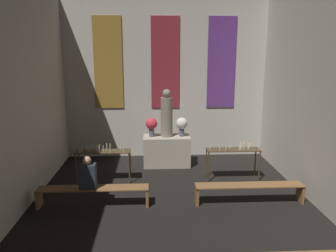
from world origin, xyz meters
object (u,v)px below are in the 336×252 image
altar (167,151)px  pew_back_right (249,189)px  candle_rack_left (103,155)px  person_seated (88,174)px  flower_vase_left (152,125)px  candle_rack_right (233,153)px  statue (167,115)px  pew_back_left (93,192)px  flower_vase_right (182,124)px

altar → pew_back_right: size_ratio=0.57×
altar → candle_rack_left: (-1.72, -1.22, 0.28)m
altar → person_seated: person_seated is taller
candle_rack_left → pew_back_right: 3.78m
pew_back_right → flower_vase_left: bearing=129.4°
flower_vase_left → candle_rack_right: flower_vase_left is taller
candle_rack_left → candle_rack_right: 3.45m
candle_rack_right → pew_back_right: size_ratio=0.58×
statue → candle_rack_right: statue is taller
statue → pew_back_left: 3.42m
statue → candle_rack_right: 2.27m
pew_back_right → person_seated: size_ratio=3.39×
altar → pew_back_right: (1.75, -2.68, -0.12)m
altar → candle_rack_left: bearing=-144.6°
statue → pew_back_left: (-1.75, -2.68, -1.22)m
person_seated → pew_back_right: bearing=0.0°
statue → candle_rack_left: size_ratio=1.00×
flower_vase_right → pew_back_right: (1.30, -2.68, -0.92)m
candle_rack_right → candle_rack_left: bearing=180.0°
flower_vase_left → pew_back_left: size_ratio=0.23×
pew_back_right → candle_rack_right: bearing=91.0°
candle_rack_right → pew_back_right: 1.51m
altar → pew_back_left: (-1.75, -2.68, -0.12)m
flower_vase_left → candle_rack_left: 1.84m
flower_vase_right → candle_rack_right: size_ratio=0.40×
flower_vase_right → pew_back_left: (-2.20, -2.68, -0.92)m
candle_rack_left → candle_rack_right: (3.45, -0.00, -0.00)m
altar → flower_vase_right: size_ratio=2.45×
pew_back_right → pew_back_left: bearing=180.0°
flower_vase_left → candle_rack_right: size_ratio=0.40×
flower_vase_right → pew_back_left: 3.59m
altar → flower_vase_left: (-0.45, 0.00, 0.81)m
statue → flower_vase_right: bearing=0.0°
altar → statue: statue is taller
altar → pew_back_left: 3.20m
candle_rack_left → flower_vase_right: bearing=29.4°
altar → person_seated: (-1.85, -2.68, 0.30)m
altar → statue: size_ratio=0.98×
statue → pew_back_right: (1.75, -2.68, -1.22)m
altar → statue: (0.00, 0.00, 1.10)m
statue → person_seated: statue is taller
candle_rack_right → flower_vase_left: bearing=150.7°
candle_rack_left → person_seated: 1.46m
statue → pew_back_left: size_ratio=0.58×
candle_rack_left → pew_back_left: (-0.03, -1.46, -0.40)m
flower_vase_left → person_seated: (-1.40, -2.68, -0.51)m
pew_back_right → person_seated: 3.62m
statue → flower_vase_right: size_ratio=2.50×
candle_rack_left → pew_back_right: bearing=-22.8°
statue → candle_rack_left: bearing=-144.6°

